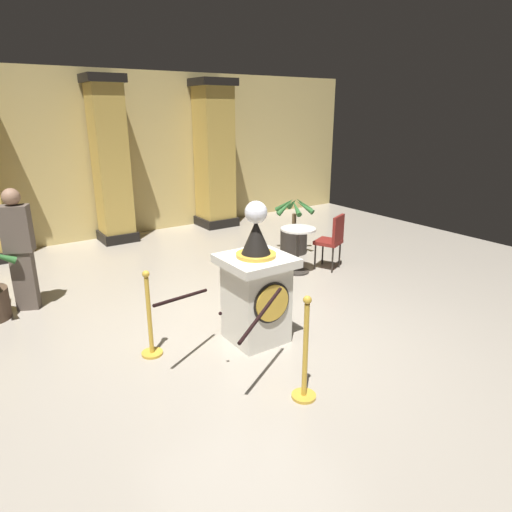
# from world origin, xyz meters

# --- Properties ---
(ground_plane) EXTENTS (12.86, 12.86, 0.00)m
(ground_plane) POSITION_xyz_m (0.00, 0.00, 0.00)
(ground_plane) COLOR #9E9384
(back_wall) EXTENTS (12.86, 0.16, 3.42)m
(back_wall) POSITION_xyz_m (0.00, 5.47, 1.71)
(back_wall) COLOR tan
(back_wall) RESTS_ON ground_plane
(pedestal_clock) EXTENTS (0.77, 0.77, 1.69)m
(pedestal_clock) POSITION_xyz_m (-0.01, -0.20, 0.66)
(pedestal_clock) COLOR silver
(pedestal_clock) RESTS_ON ground_plane
(stanchion_near) EXTENTS (0.24, 0.24, 1.01)m
(stanchion_near) POSITION_xyz_m (-1.19, 0.17, 0.35)
(stanchion_near) COLOR gold
(stanchion_near) RESTS_ON ground_plane
(stanchion_far) EXTENTS (0.24, 0.24, 1.06)m
(stanchion_far) POSITION_xyz_m (-0.28, -1.42, 0.37)
(stanchion_far) COLOR gold
(stanchion_far) RESTS_ON ground_plane
(velvet_rope) EXTENTS (1.27, 1.28, 0.22)m
(velvet_rope) POSITION_xyz_m (-0.73, -0.62, 0.79)
(velvet_rope) COLOR black
(column_right) EXTENTS (0.85, 0.85, 3.29)m
(column_right) POSITION_xyz_m (2.38, 5.00, 1.63)
(column_right) COLOR black
(column_right) RESTS_ON ground_plane
(column_centre_rear) EXTENTS (0.73, 0.73, 3.29)m
(column_centre_rear) POSITION_xyz_m (0.00, 5.00, 1.63)
(column_centre_rear) COLOR black
(column_centre_rear) RESTS_ON ground_plane
(potted_palm_right) EXTENTS (0.79, 0.76, 1.10)m
(potted_palm_right) POSITION_xyz_m (2.54, 2.24, 0.35)
(potted_palm_right) COLOR #2D2823
(potted_palm_right) RESTS_ON ground_plane
(bystander_guest) EXTENTS (0.42, 0.34, 1.68)m
(bystander_guest) POSITION_xyz_m (-2.13, 2.32, 0.90)
(bystander_guest) COLOR brown
(bystander_guest) RESTS_ON ground_plane
(cafe_table) EXTENTS (0.59, 0.59, 0.77)m
(cafe_table) POSITION_xyz_m (1.89, 1.35, 0.49)
(cafe_table) COLOR #332D28
(cafe_table) RESTS_ON ground_plane
(cafe_chair_red) EXTENTS (0.53, 0.53, 0.96)m
(cafe_chair_red) POSITION_xyz_m (2.48, 1.13, 0.57)
(cafe_chair_red) COLOR black
(cafe_chair_red) RESTS_ON ground_plane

